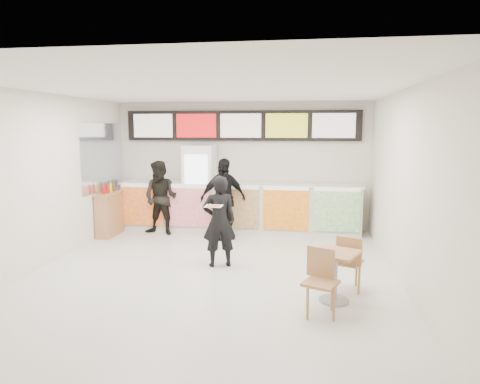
% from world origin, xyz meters
% --- Properties ---
extents(floor, '(7.00, 7.00, 0.00)m').
position_xyz_m(floor, '(0.00, 0.00, 0.00)').
color(floor, beige).
rests_on(floor, ground).
extents(ceiling, '(7.00, 7.00, 0.00)m').
position_xyz_m(ceiling, '(0.00, 0.00, 3.00)').
color(ceiling, white).
rests_on(ceiling, wall_back).
extents(wall_back, '(6.00, 0.00, 6.00)m').
position_xyz_m(wall_back, '(0.00, 3.50, 1.50)').
color(wall_back, silver).
rests_on(wall_back, floor).
extents(wall_left, '(0.00, 7.00, 7.00)m').
position_xyz_m(wall_left, '(-3.00, 0.00, 1.50)').
color(wall_left, silver).
rests_on(wall_left, floor).
extents(wall_right, '(0.00, 7.00, 7.00)m').
position_xyz_m(wall_right, '(3.00, 0.00, 1.50)').
color(wall_right, silver).
rests_on(wall_right, floor).
extents(service_counter, '(5.56, 0.77, 1.14)m').
position_xyz_m(service_counter, '(0.00, 3.09, 0.57)').
color(service_counter, silver).
rests_on(service_counter, floor).
extents(menu_board, '(5.50, 0.14, 0.70)m').
position_xyz_m(menu_board, '(0.00, 3.41, 2.45)').
color(menu_board, black).
rests_on(menu_board, wall_back).
extents(drinks_fridge, '(0.70, 0.67, 2.00)m').
position_xyz_m(drinks_fridge, '(-0.93, 3.11, 1.00)').
color(drinks_fridge, white).
rests_on(drinks_fridge, floor).
extents(mirror_panel, '(0.01, 2.00, 1.50)m').
position_xyz_m(mirror_panel, '(-2.99, 2.45, 1.75)').
color(mirror_panel, '#B2B7BF').
rests_on(mirror_panel, wall_left).
extents(customer_main, '(0.68, 0.56, 1.60)m').
position_xyz_m(customer_main, '(0.04, 0.52, 0.80)').
color(customer_main, black).
rests_on(customer_main, floor).
extents(customer_left, '(0.90, 0.76, 1.67)m').
position_xyz_m(customer_left, '(-1.70, 2.55, 0.84)').
color(customer_left, black).
rests_on(customer_left, floor).
extents(customer_mid, '(1.10, 0.91, 1.76)m').
position_xyz_m(customer_mid, '(-0.24, 2.37, 0.88)').
color(customer_mid, black).
rests_on(customer_mid, floor).
extents(pizza_slice, '(0.36, 0.36, 0.02)m').
position_xyz_m(pizza_slice, '(0.04, 0.07, 1.16)').
color(pizza_slice, beige).
rests_on(pizza_slice, customer_main).
extents(cafe_table, '(0.95, 1.49, 0.85)m').
position_xyz_m(cafe_table, '(1.92, -0.77, 0.50)').
color(cafe_table, '#B47D52').
rests_on(cafe_table, floor).
extents(condiment_ledge, '(0.35, 0.86, 1.15)m').
position_xyz_m(condiment_ledge, '(-2.82, 2.29, 0.49)').
color(condiment_ledge, '#B47D52').
rests_on(condiment_ledge, floor).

